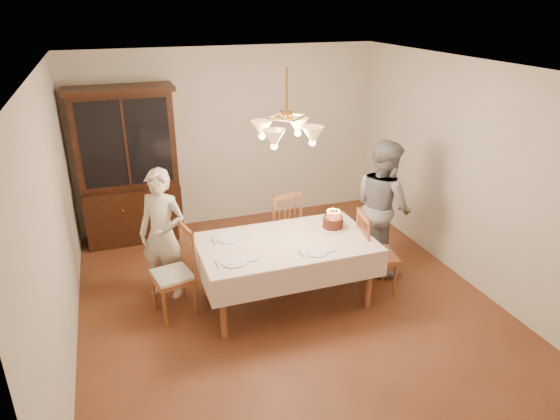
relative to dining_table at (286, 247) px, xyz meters
name	(u,v)px	position (x,y,z in m)	size (l,w,h in m)	color
ground	(286,300)	(0.00, 0.00, -0.68)	(5.00, 5.00, 0.00)	#5C2E1A
room_shell	(286,170)	(0.00, 0.00, 0.90)	(5.00, 5.00, 5.00)	white
dining_table	(286,247)	(0.00, 0.00, 0.00)	(1.90, 1.10, 0.76)	brown
china_hutch	(129,169)	(-1.48, 2.25, 0.36)	(1.38, 0.54, 2.16)	black
chair_far_side	(281,230)	(0.26, 0.92, -0.24)	(0.50, 0.48, 1.00)	brown
chair_left_end	(173,277)	(-1.22, 0.18, -0.23)	(0.50, 0.51, 1.00)	brown
chair_right_end	(376,256)	(1.06, -0.12, -0.24)	(0.49, 0.50, 1.00)	brown
elderly_woman	(163,235)	(-1.25, 0.61, 0.08)	(0.56, 0.36, 1.52)	#F1E7CC
adult_in_grey	(383,206)	(1.41, 0.37, 0.15)	(0.81, 0.63, 1.67)	slate
birthday_cake	(333,223)	(0.62, 0.14, 0.14)	(0.30, 0.30, 0.22)	white
place_setting_near_left	(236,262)	(-0.64, -0.27, 0.08)	(0.41, 0.27, 0.02)	white
place_setting_near_right	(317,252)	(0.22, -0.35, 0.08)	(0.39, 0.24, 0.02)	white
place_setting_far_left	(230,238)	(-0.56, 0.26, 0.08)	(0.42, 0.27, 0.02)	white
chandelier	(287,132)	(0.00, 0.00, 1.29)	(0.62, 0.62, 0.73)	#BF8C3F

